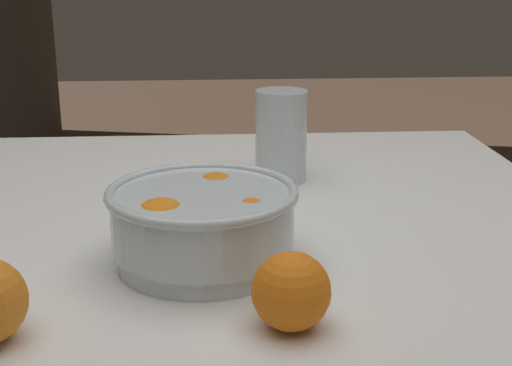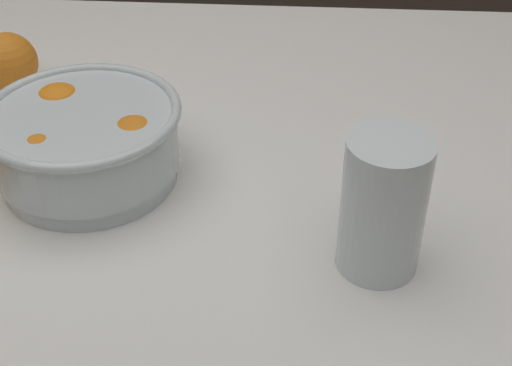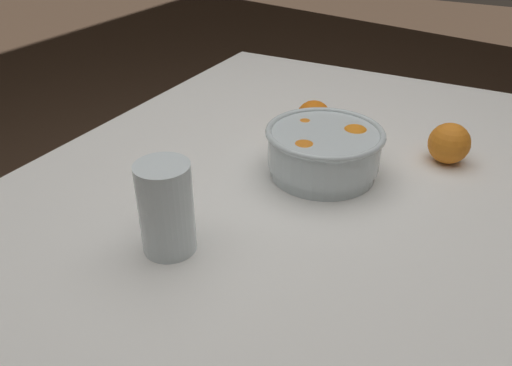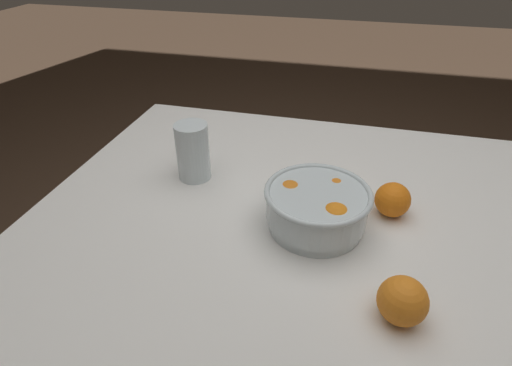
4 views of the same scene
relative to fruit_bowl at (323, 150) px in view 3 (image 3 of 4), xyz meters
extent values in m
cube|color=white|center=(0.00, -0.01, -0.07)|extent=(1.30, 1.08, 0.03)
cylinder|color=#936B47|center=(-0.59, -0.49, -0.45)|extent=(0.05, 0.05, 0.74)
cylinder|color=silver|center=(0.00, 0.00, -0.04)|extent=(0.20, 0.20, 0.02)
cylinder|color=silver|center=(0.00, 0.00, 0.00)|extent=(0.21, 0.21, 0.07)
torus|color=silver|center=(0.00, 0.00, 0.04)|extent=(0.23, 0.23, 0.01)
sphere|color=orange|center=(0.06, -0.02, 0.01)|extent=(0.07, 0.07, 0.07)
sphere|color=orange|center=(-0.04, 0.05, 0.01)|extent=(0.07, 0.07, 0.07)
sphere|color=orange|center=(-0.03, -0.05, 0.00)|extent=(0.07, 0.07, 0.07)
cylinder|color=#F4A314|center=(0.33, -0.12, 0.00)|extent=(0.07, 0.07, 0.10)
cylinder|color=silver|center=(0.33, -0.12, 0.02)|extent=(0.08, 0.08, 0.15)
sphere|color=orange|center=(-0.17, 0.21, -0.01)|extent=(0.08, 0.08, 0.08)
sphere|color=orange|center=(-0.16, -0.09, -0.01)|extent=(0.08, 0.08, 0.08)
camera|label=1|loc=(-0.79, -0.01, 0.30)|focal=50.00mm
camera|label=2|loc=(0.24, -0.67, 0.45)|focal=50.00mm
camera|label=3|loc=(0.81, 0.29, 0.44)|focal=35.00mm
camera|label=4|loc=(-0.04, 0.69, 0.51)|focal=28.00mm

